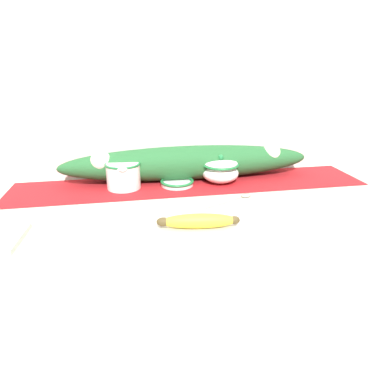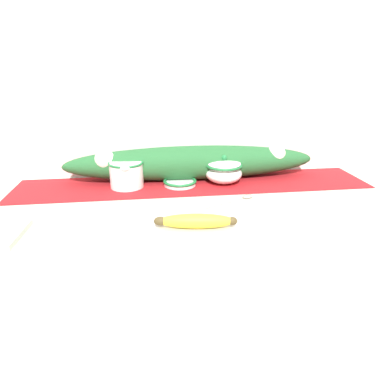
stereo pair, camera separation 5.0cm
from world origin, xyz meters
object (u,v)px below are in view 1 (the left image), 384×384
sugar_bowl (220,170)px  banana (198,221)px  small_dish (177,182)px  spoon (243,196)px  cream_pitcher (123,174)px

sugar_bowl → banana: bearing=-113.5°
small_dish → spoon: size_ratio=0.68×
sugar_bowl → spoon: (0.04, -0.16, -0.04)m
banana → sugar_bowl: bearing=66.5°
small_dish → sugar_bowl: bearing=2.5°
small_dish → banana: (0.01, -0.35, 0.01)m
cream_pitcher → banana: bearing=-60.5°
banana → spoon: (0.19, 0.19, -0.02)m
small_dish → banana: 0.35m
cream_pitcher → sugar_bowl: bearing=-0.1°
sugar_bowl → banana: 0.39m
small_dish → spoon: (0.20, -0.16, -0.01)m
banana → cream_pitcher: bearing=119.5°
small_dish → cream_pitcher: bearing=177.6°
small_dish → spoon: small_dish is taller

